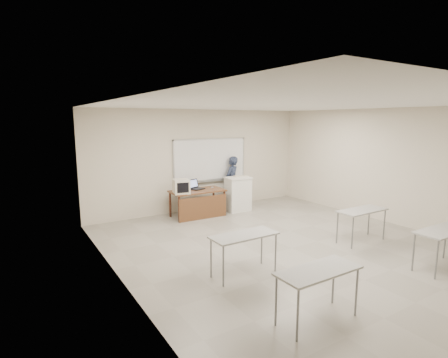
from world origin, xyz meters
TOP-DOWN VIEW (x-y plane):
  - floor at (0.00, 0.00)m, footprint 7.00×8.00m
  - whiteboard at (0.30, 3.97)m, footprint 2.48×0.10m
  - student_desks at (-0.00, -1.35)m, footprint 4.40×2.20m
  - instructor_desk at (-0.51, 3.19)m, footprint 1.51×0.76m
  - podium at (0.80, 3.20)m, footprint 0.72×0.53m
  - crt_monitor at (-1.06, 3.18)m, footprint 0.41×0.46m
  - laptop at (-0.45, 3.46)m, footprint 0.37×0.34m
  - mouse at (0.00, 3.35)m, footprint 0.09×0.06m
  - keyboard at (0.95, 3.28)m, footprint 0.45×0.23m
  - presenter at (0.99, 3.81)m, footprint 0.69×0.61m

SIDE VIEW (x-z plane):
  - floor at x=0.00m, z-range -0.01..0.00m
  - podium at x=0.80m, z-range 0.00..1.02m
  - instructor_desk at x=-0.51m, z-range 0.18..0.93m
  - student_desks at x=0.00m, z-range 0.31..1.04m
  - mouse at x=0.00m, z-range 0.75..0.78m
  - presenter at x=0.99m, z-range 0.00..1.57m
  - laptop at x=-0.45m, z-range 0.67..0.95m
  - crt_monitor at x=-1.06m, z-range 0.74..1.13m
  - keyboard at x=0.95m, z-range 1.02..1.04m
  - whiteboard at x=0.30m, z-range 0.83..2.14m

